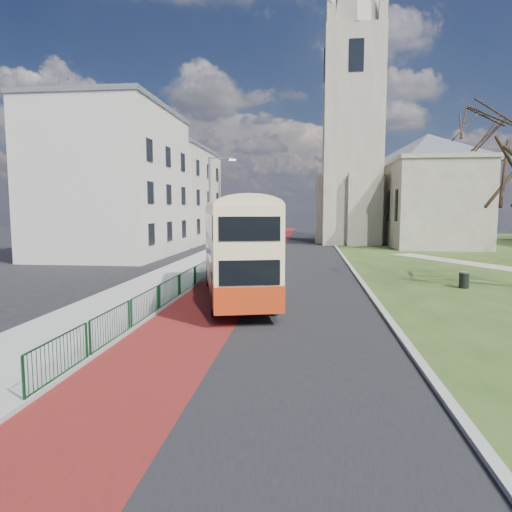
# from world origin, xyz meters

# --- Properties ---
(ground) EXTENTS (160.00, 160.00, 0.00)m
(ground) POSITION_xyz_m (0.00, 0.00, 0.00)
(ground) COLOR black
(ground) RESTS_ON ground
(road_carriageway) EXTENTS (9.00, 120.00, 0.01)m
(road_carriageway) POSITION_xyz_m (1.50, 20.00, 0.01)
(road_carriageway) COLOR black
(road_carriageway) RESTS_ON ground
(bus_lane) EXTENTS (3.40, 120.00, 0.01)m
(bus_lane) POSITION_xyz_m (-1.20, 20.00, 0.01)
(bus_lane) COLOR #591414
(bus_lane) RESTS_ON ground
(pavement_west) EXTENTS (4.00, 120.00, 0.12)m
(pavement_west) POSITION_xyz_m (-5.00, 20.00, 0.06)
(pavement_west) COLOR gray
(pavement_west) RESTS_ON ground
(kerb_west) EXTENTS (0.25, 120.00, 0.13)m
(kerb_west) POSITION_xyz_m (-3.00, 20.00, 0.07)
(kerb_west) COLOR #999993
(kerb_west) RESTS_ON ground
(kerb_east) EXTENTS (0.25, 80.00, 0.13)m
(kerb_east) POSITION_xyz_m (6.10, 22.00, 0.07)
(kerb_east) COLOR #999993
(kerb_east) RESTS_ON ground
(pedestrian_railing) EXTENTS (0.07, 24.00, 1.12)m
(pedestrian_railing) POSITION_xyz_m (-2.95, 4.00, 0.55)
(pedestrian_railing) COLOR #0D3A19
(pedestrian_railing) RESTS_ON ground
(gothic_church) EXTENTS (16.38, 18.00, 40.00)m
(gothic_church) POSITION_xyz_m (12.56, 38.00, 13.13)
(gothic_church) COLOR gray
(gothic_church) RESTS_ON ground
(street_block_near) EXTENTS (10.30, 14.30, 13.00)m
(street_block_near) POSITION_xyz_m (-14.00, 22.00, 6.51)
(street_block_near) COLOR beige
(street_block_near) RESTS_ON ground
(street_block_far) EXTENTS (10.30, 16.30, 11.50)m
(street_block_far) POSITION_xyz_m (-14.00, 38.00, 5.76)
(street_block_far) COLOR #BAAF9D
(street_block_far) RESTS_ON ground
(streetlamp) EXTENTS (2.13, 0.18, 8.00)m
(streetlamp) POSITION_xyz_m (-4.35, 18.00, 4.59)
(streetlamp) COLOR gray
(streetlamp) RESTS_ON pavement_west
(bus) EXTENTS (5.08, 11.11, 4.53)m
(bus) POSITION_xyz_m (-0.26, 3.97, 2.58)
(bus) COLOR #B43110
(bus) RESTS_ON ground
(litter_bin) EXTENTS (0.63, 0.63, 0.86)m
(litter_bin) POSITION_xyz_m (11.21, 7.90, 0.47)
(litter_bin) COLOR black
(litter_bin) RESTS_ON grass_green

